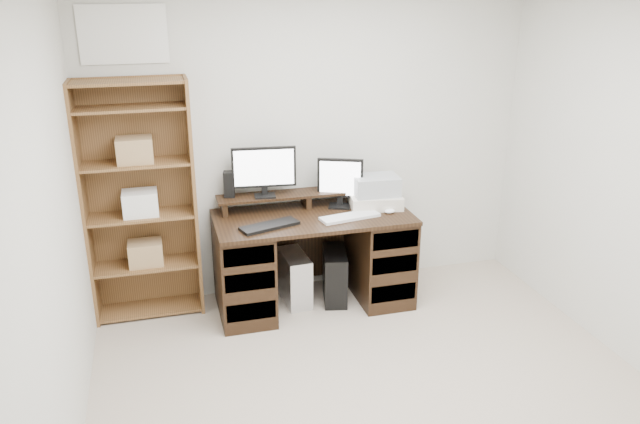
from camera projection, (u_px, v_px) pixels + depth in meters
name	position (u px, v px, depth m)	size (l,w,h in m)	color
room	(412.00, 231.00, 3.12)	(3.54, 4.04, 2.54)	#B7A793
desk	(313.00, 258.00, 4.88)	(1.50, 0.70, 0.75)	black
riser_shelf	(306.00, 195.00, 4.91)	(1.40, 0.22, 0.12)	black
monitor_wide	(264.00, 169.00, 4.73)	(0.49, 0.14, 0.39)	black
monitor_small	(340.00, 181.00, 4.86)	(0.34, 0.19, 0.39)	black
speaker	(229.00, 184.00, 4.75)	(0.08, 0.08, 0.20)	black
keyboard_black	(270.00, 226.00, 4.51)	(0.43, 0.14, 0.02)	black
keyboard_white	(350.00, 217.00, 4.69)	(0.46, 0.14, 0.02)	silver
mouse	(390.00, 211.00, 4.78)	(0.08, 0.05, 0.03)	white
printer	(375.00, 200.00, 4.92)	(0.40, 0.30, 0.10)	beige
basket	(376.00, 185.00, 4.88)	(0.35, 0.25, 0.15)	#9CA2A7
tower_silver	(294.00, 278.00, 4.97)	(0.18, 0.41, 0.41)	silver
tower_black	(335.00, 275.00, 5.01)	(0.26, 0.44, 0.41)	black
bookshelf	(140.00, 200.00, 4.58)	(0.80, 0.30, 1.80)	brown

